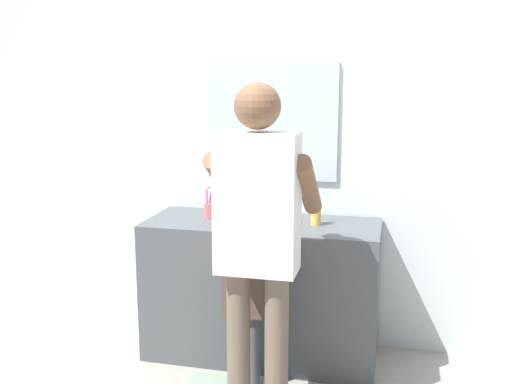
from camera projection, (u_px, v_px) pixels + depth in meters
name	position (u px, v px, depth m)	size (l,w,h in m)	color
ground_plane	(250.00, 377.00, 3.33)	(14.00, 14.00, 0.00)	#9E998E
back_wall	(274.00, 130.00, 3.66)	(4.40, 0.10, 2.70)	silver
vanity_cabinet	(262.00, 289.00, 3.54)	(1.38, 0.54, 0.84)	#4C5156
sink_basin	(261.00, 214.00, 3.43)	(0.36, 0.36, 0.11)	white
faucet	(269.00, 202.00, 3.63)	(0.18, 0.14, 0.18)	#B7BABF
toothbrush_cup	(210.00, 210.00, 3.54)	(0.07, 0.07, 0.21)	#D86666
soap_bottle	(316.00, 214.00, 3.38)	(0.06, 0.06, 0.16)	gold
child_toddler	(245.00, 291.00, 3.13)	(0.29, 0.29, 0.93)	#47474C
adult_parent	(258.00, 224.00, 2.78)	(0.51, 0.54, 1.66)	#6B5B4C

